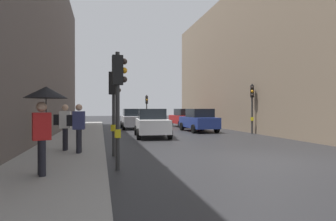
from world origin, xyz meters
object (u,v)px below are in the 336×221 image
pedestrian_with_umbrella (45,105)px  pedestrian_with_black_backpack (64,124)px  traffic_light_far_median (147,104)px  car_red_sedan (184,118)px  traffic_light_near_right (114,96)px  car_silver_hatchback (133,119)px  traffic_light_near_left (118,89)px  car_blue_van (199,120)px  car_white_compact (152,123)px  traffic_light_mid_street (252,99)px  pedestrian_with_grey_backpack (78,125)px

pedestrian_with_umbrella → pedestrian_with_black_backpack: size_ratio=1.21×
traffic_light_far_median → car_red_sedan: size_ratio=0.76×
traffic_light_near_right → car_silver_hatchback: bearing=80.5°
traffic_light_near_left → car_red_sedan: 18.68m
car_blue_van → traffic_light_near_left: bearing=-120.5°
traffic_light_near_right → car_red_sedan: (7.40, 14.74, -1.35)m
car_red_sedan → car_white_compact: (-4.81, -8.47, 0.00)m
traffic_light_near_right → car_white_compact: bearing=67.5°
car_silver_hatchback → traffic_light_mid_street: bearing=-42.9°
traffic_light_mid_street → car_blue_van: traffic_light_mid_street is taller
car_white_compact → pedestrian_with_grey_backpack: 7.34m
car_blue_van → pedestrian_with_black_backpack: 12.15m
traffic_light_near_right → pedestrian_with_umbrella: traffic_light_near_right is taller
car_silver_hatchback → car_blue_van: (4.58, -4.27, 0.00)m
pedestrian_with_black_backpack → traffic_light_near_left: bearing=-59.5°
pedestrian_with_grey_backpack → pedestrian_with_black_backpack: (-0.56, 0.77, 0.00)m
traffic_light_near_left → traffic_light_near_right: bearing=90.0°
traffic_light_near_right → traffic_light_mid_street: bearing=33.9°
traffic_light_near_left → car_white_compact: (2.59, 8.62, -1.46)m
car_silver_hatchback → traffic_light_near_left: bearing=-98.1°
pedestrian_with_grey_backpack → pedestrian_with_black_backpack: bearing=126.3°
car_silver_hatchback → pedestrian_with_black_backpack: pedestrian_with_black_backpack is taller
traffic_light_near_left → pedestrian_with_umbrella: bearing=-155.5°
car_red_sedan → pedestrian_with_grey_backpack: 17.07m
car_blue_van → pedestrian_with_grey_backpack: (-8.15, -9.23, 0.29)m
traffic_light_mid_street → traffic_light_far_median: bearing=114.1°
car_red_sedan → pedestrian_with_black_backpack: 16.72m
traffic_light_near_left → car_red_sedan: traffic_light_near_left is taller
traffic_light_far_median → pedestrian_with_umbrella: 22.71m
traffic_light_mid_street → pedestrian_with_black_backpack: traffic_light_mid_street is taller
traffic_light_mid_street → pedestrian_with_black_backpack: (-11.66, -5.75, -1.25)m
traffic_light_near_right → car_blue_van: (6.84, 9.29, -1.35)m
traffic_light_mid_street → pedestrian_with_black_backpack: bearing=-153.7°
traffic_light_near_left → traffic_light_mid_street: traffic_light_mid_street is taller
traffic_light_near_left → car_blue_van: size_ratio=0.80×
car_silver_hatchback → traffic_light_near_right: bearing=-99.5°
traffic_light_near_left → pedestrian_with_umbrella: size_ratio=1.58×
traffic_light_near_right → pedestrian_with_black_backpack: traffic_light_near_right is taller
car_white_compact → pedestrian_with_black_backpack: size_ratio=2.44×
car_silver_hatchback → car_red_sedan: (5.14, 1.18, 0.00)m
car_white_compact → pedestrian_with_grey_backpack: size_ratio=2.44×
car_blue_van → car_red_sedan: size_ratio=0.99×
traffic_light_mid_street → car_silver_hatchback: 10.38m
car_blue_van → car_red_sedan: bearing=84.1°
pedestrian_with_black_backpack → traffic_light_far_median: bearing=70.7°
car_blue_van → traffic_light_mid_street: bearing=-42.7°
traffic_light_far_median → car_white_compact: traffic_light_far_median is taller
traffic_light_near_left → car_silver_hatchback: (2.26, 15.91, -1.46)m
traffic_light_near_left → traffic_light_mid_street: (9.79, 8.92, 0.07)m
traffic_light_mid_street → car_red_sedan: 8.65m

